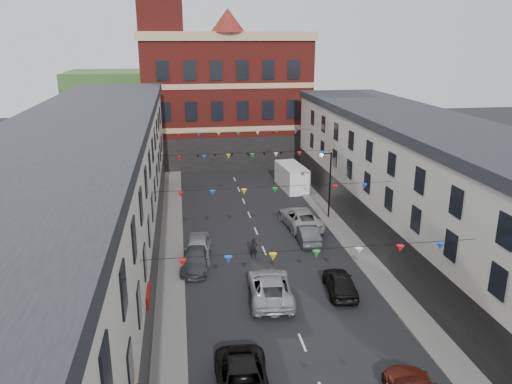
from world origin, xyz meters
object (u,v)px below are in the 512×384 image
car_right_e (307,233)px  car_right_f (300,218)px  moving_car (270,287)px  car_right_d (340,283)px  car_left_c (243,383)px  white_van (292,177)px  pedestrian (254,248)px  street_lamp (327,176)px  car_left_e (198,248)px  car_left_d (196,259)px

car_right_e → car_right_f: bearing=-92.3°
car_right_e → moving_car: 9.48m
car_right_d → car_right_e: car_right_d is taller
car_left_c → car_right_e: car_left_c is taller
car_left_c → white_van: white_van is taller
car_right_f → moving_car: (-4.70, -11.65, -0.03)m
car_left_c → pedestrian: 14.68m
car_right_f → car_right_e: bearing=80.7°
street_lamp → car_right_e: (-2.95, -4.80, -3.22)m
car_left_c → pedestrian: (2.62, 14.44, 0.05)m
car_right_f → moving_car: size_ratio=1.03×
car_left_e → car_right_e: 8.78m
car_right_d → pedestrian: size_ratio=2.73×
car_right_d → car_right_f: car_right_f is taller
car_left_e → white_van: white_van is taller
car_left_c → white_van: size_ratio=0.92×
car_right_d → car_right_e: size_ratio=1.01×
car_right_d → pedestrian: (-4.58, 5.94, 0.05)m
car_left_c → car_right_e: 18.34m
car_left_d → car_left_e: 1.56m
car_left_d → car_right_f: (9.04, 6.69, 0.13)m
pedestrian → car_left_c: bearing=-101.1°
car_right_f → moving_car: 12.56m
car_right_f → white_van: bearing=-103.6°
car_right_e → car_left_c: bearing=69.1°
car_right_f → white_van: white_van is taller
car_left_e → car_right_d: 10.76m
white_van → pedestrian: white_van is taller
car_right_f → pedestrian: bearing=44.9°
car_right_e → moving_car: (-4.44, -8.37, 0.08)m
car_left_e → car_right_d: car_left_e is taller
car_left_d → car_right_d: size_ratio=1.09×
car_left_d → moving_car: moving_car is taller
moving_car → white_van: white_van is taller
car_right_e → car_right_d: bearing=92.2°
car_left_c → moving_car: (2.76, 8.49, 0.04)m
car_right_d → car_right_e: 8.36m
car_left_d → car_right_f: car_right_f is taller
car_right_d → car_right_f: bearing=-85.3°
street_lamp → car_left_c: bearing=-115.1°
car_right_d → moving_car: (-4.44, -0.01, 0.05)m
car_left_e → car_right_e: car_left_e is taller
car_right_f → car_right_d: bearing=84.0°
car_left_c → car_right_f: (7.46, 20.14, 0.07)m
street_lamp → car_left_d: 14.69m
white_van → car_left_d: bearing=-126.1°
street_lamp → car_right_d: 13.87m
street_lamp → pedestrian: 10.90m
moving_car → pedestrian: size_ratio=3.59×
street_lamp → car_right_f: bearing=-150.4°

